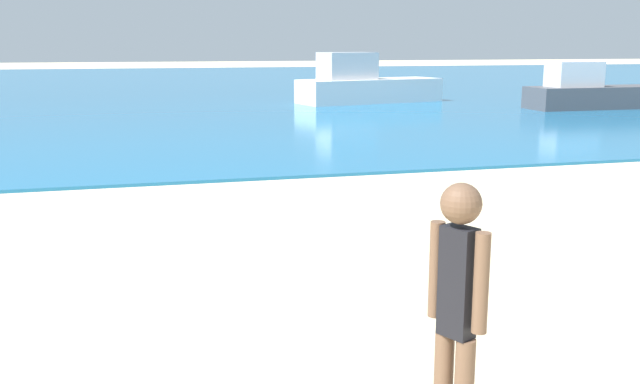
{
  "coord_description": "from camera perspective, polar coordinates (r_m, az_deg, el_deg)",
  "views": [
    {
      "loc": [
        -1.64,
        -0.05,
        2.36
      ],
      "look_at": [
        0.0,
        6.0,
        1.05
      ],
      "focal_mm": 39.79,
      "sensor_mm": 36.0,
      "label": 1
    }
  ],
  "objects": [
    {
      "name": "boat_near",
      "position": [
        27.71,
        20.85,
        7.5
      ],
      "size": [
        4.95,
        1.59,
        1.68
      ],
      "rotation": [
        0.0,
        0.0,
        0.0
      ],
      "color": "#4C4C51",
      "rests_on": "water"
    },
    {
      "name": "person_standing",
      "position": [
        3.93,
        10.93,
        -9.53
      ],
      "size": [
        0.22,
        0.35,
        1.65
      ],
      "rotation": [
        0.0,
        0.0,
        2.01
      ],
      "color": "brown",
      "rests_on": "ground"
    },
    {
      "name": "water",
      "position": [
        42.18,
        -13.09,
        8.35
      ],
      "size": [
        160.0,
        60.0,
        0.06
      ],
      "primitive_type": "cube",
      "color": "#1E6B9E",
      "rests_on": "ground"
    },
    {
      "name": "boat_far",
      "position": [
        28.63,
        3.63,
        8.56
      ],
      "size": [
        6.1,
        3.09,
        1.98
      ],
      "rotation": [
        0.0,
        0.0,
        0.22
      ],
      "color": "white",
      "rests_on": "water"
    }
  ]
}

